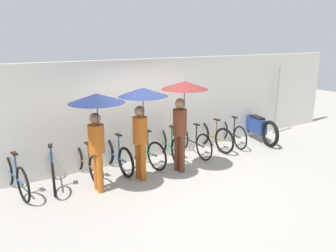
{
  "coord_description": "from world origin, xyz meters",
  "views": [
    {
      "loc": [
        -3.61,
        -5.36,
        3.03
      ],
      "look_at": [
        0.49,
        1.05,
        1.0
      ],
      "focal_mm": 35.0,
      "sensor_mm": 36.0,
      "label": 1
    }
  ],
  "objects_px": {
    "parked_bicycle_0": "(14,175)",
    "pedestrian_trailing": "(183,101)",
    "parked_bicycle_3": "(116,155)",
    "parked_bicycle_5": "(169,145)",
    "parked_bicycle_7": "(212,136)",
    "motorcycle": "(256,126)",
    "parked_bicycle_1": "(52,169)",
    "parked_bicycle_2": "(86,162)",
    "parked_bicycle_6": "(192,141)",
    "pedestrian_leading": "(97,114)",
    "pedestrian_center": "(142,108)",
    "parked_bicycle_8": "(230,132)",
    "parked_bicycle_4": "(143,150)"
  },
  "relations": [
    {
      "from": "parked_bicycle_2",
      "to": "pedestrian_trailing",
      "type": "height_order",
      "value": "pedestrian_trailing"
    },
    {
      "from": "parked_bicycle_7",
      "to": "parked_bicycle_1",
      "type": "bearing_deg",
      "value": 87.44
    },
    {
      "from": "parked_bicycle_8",
      "to": "pedestrian_leading",
      "type": "relative_size",
      "value": 0.82
    },
    {
      "from": "parked_bicycle_3",
      "to": "parked_bicycle_6",
      "type": "bearing_deg",
      "value": -94.32
    },
    {
      "from": "pedestrian_trailing",
      "to": "parked_bicycle_2",
      "type": "bearing_deg",
      "value": -32.93
    },
    {
      "from": "parked_bicycle_8",
      "to": "pedestrian_leading",
      "type": "bearing_deg",
      "value": 113.7
    },
    {
      "from": "parked_bicycle_1",
      "to": "parked_bicycle_5",
      "type": "distance_m",
      "value": 2.93
    },
    {
      "from": "parked_bicycle_3",
      "to": "parked_bicycle_7",
      "type": "distance_m",
      "value": 2.93
    },
    {
      "from": "motorcycle",
      "to": "parked_bicycle_6",
      "type": "bearing_deg",
      "value": 103.58
    },
    {
      "from": "parked_bicycle_2",
      "to": "pedestrian_leading",
      "type": "xyz_separation_m",
      "value": [
        -0.01,
        -0.91,
        1.28
      ]
    },
    {
      "from": "parked_bicycle_4",
      "to": "pedestrian_trailing",
      "type": "bearing_deg",
      "value": -159.48
    },
    {
      "from": "pedestrian_leading",
      "to": "pedestrian_trailing",
      "type": "bearing_deg",
      "value": 178.43
    },
    {
      "from": "parked_bicycle_0",
      "to": "parked_bicycle_1",
      "type": "bearing_deg",
      "value": -100.06
    },
    {
      "from": "parked_bicycle_7",
      "to": "motorcycle",
      "type": "bearing_deg",
      "value": -95.49
    },
    {
      "from": "parked_bicycle_2",
      "to": "parked_bicycle_6",
      "type": "relative_size",
      "value": 0.95
    },
    {
      "from": "parked_bicycle_3",
      "to": "pedestrian_leading",
      "type": "bearing_deg",
      "value": 137.69
    },
    {
      "from": "parked_bicycle_6",
      "to": "parked_bicycle_8",
      "type": "distance_m",
      "value": 1.47
    },
    {
      "from": "parked_bicycle_1",
      "to": "pedestrian_center",
      "type": "height_order",
      "value": "pedestrian_center"
    },
    {
      "from": "parked_bicycle_8",
      "to": "pedestrian_center",
      "type": "bearing_deg",
      "value": 116.5
    },
    {
      "from": "parked_bicycle_2",
      "to": "parked_bicycle_8",
      "type": "relative_size",
      "value": 1.02
    },
    {
      "from": "parked_bicycle_1",
      "to": "parked_bicycle_8",
      "type": "distance_m",
      "value": 5.13
    },
    {
      "from": "parked_bicycle_6",
      "to": "pedestrian_center",
      "type": "xyz_separation_m",
      "value": [
        -1.94,
        -0.82,
        1.26
      ]
    },
    {
      "from": "parked_bicycle_0",
      "to": "parked_bicycle_5",
      "type": "relative_size",
      "value": 0.98
    },
    {
      "from": "parked_bicycle_4",
      "to": "pedestrian_trailing",
      "type": "height_order",
      "value": "pedestrian_trailing"
    },
    {
      "from": "parked_bicycle_0",
      "to": "pedestrian_trailing",
      "type": "relative_size",
      "value": 0.81
    },
    {
      "from": "parked_bicycle_0",
      "to": "pedestrian_trailing",
      "type": "height_order",
      "value": "pedestrian_trailing"
    },
    {
      "from": "parked_bicycle_2",
      "to": "parked_bicycle_5",
      "type": "relative_size",
      "value": 0.97
    },
    {
      "from": "parked_bicycle_0",
      "to": "parked_bicycle_6",
      "type": "relative_size",
      "value": 0.96
    },
    {
      "from": "parked_bicycle_4",
      "to": "motorcycle",
      "type": "height_order",
      "value": "parked_bicycle_4"
    },
    {
      "from": "parked_bicycle_5",
      "to": "parked_bicycle_6",
      "type": "distance_m",
      "value": 0.73
    },
    {
      "from": "parked_bicycle_2",
      "to": "parked_bicycle_6",
      "type": "bearing_deg",
      "value": -95.55
    },
    {
      "from": "parked_bicycle_0",
      "to": "parked_bicycle_7",
      "type": "distance_m",
      "value": 5.14
    },
    {
      "from": "parked_bicycle_0",
      "to": "parked_bicycle_5",
      "type": "distance_m",
      "value": 3.67
    },
    {
      "from": "pedestrian_leading",
      "to": "pedestrian_trailing",
      "type": "distance_m",
      "value": 2.0
    },
    {
      "from": "pedestrian_trailing",
      "to": "motorcycle",
      "type": "height_order",
      "value": "pedestrian_trailing"
    },
    {
      "from": "parked_bicycle_2",
      "to": "pedestrian_center",
      "type": "distance_m",
      "value": 1.84
    },
    {
      "from": "parked_bicycle_0",
      "to": "motorcycle",
      "type": "relative_size",
      "value": 0.81
    },
    {
      "from": "parked_bicycle_5",
      "to": "pedestrian_trailing",
      "type": "distance_m",
      "value": 1.61
    },
    {
      "from": "parked_bicycle_4",
      "to": "pedestrian_center",
      "type": "distance_m",
      "value": 1.6
    },
    {
      "from": "parked_bicycle_6",
      "to": "pedestrian_leading",
      "type": "distance_m",
      "value": 3.31
    },
    {
      "from": "parked_bicycle_1",
      "to": "parked_bicycle_8",
      "type": "height_order",
      "value": "parked_bicycle_8"
    },
    {
      "from": "parked_bicycle_2",
      "to": "parked_bicycle_3",
      "type": "xyz_separation_m",
      "value": [
        0.73,
        0.0,
        0.02
      ]
    },
    {
      "from": "parked_bicycle_3",
      "to": "parked_bicycle_5",
      "type": "distance_m",
      "value": 1.47
    },
    {
      "from": "parked_bicycle_5",
      "to": "parked_bicycle_2",
      "type": "bearing_deg",
      "value": 98.29
    },
    {
      "from": "parked_bicycle_0",
      "to": "parked_bicycle_5",
      "type": "bearing_deg",
      "value": -98.68
    },
    {
      "from": "parked_bicycle_6",
      "to": "parked_bicycle_8",
      "type": "xyz_separation_m",
      "value": [
        1.47,
        0.08,
        -0.01
      ]
    },
    {
      "from": "parked_bicycle_3",
      "to": "parked_bicycle_5",
      "type": "bearing_deg",
      "value": -94.2
    },
    {
      "from": "parked_bicycle_3",
      "to": "motorcycle",
      "type": "distance_m",
      "value": 4.64
    },
    {
      "from": "parked_bicycle_0",
      "to": "pedestrian_center",
      "type": "relative_size",
      "value": 0.84
    },
    {
      "from": "pedestrian_leading",
      "to": "pedestrian_center",
      "type": "relative_size",
      "value": 0.99
    }
  ]
}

